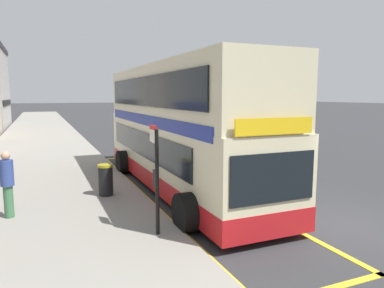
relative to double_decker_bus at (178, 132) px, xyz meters
name	(u,v)px	position (x,y,z in m)	size (l,w,h in m)	color
ground_plane	(111,127)	(2.46, 26.68, -2.07)	(260.00, 260.00, 0.00)	#333335
pavement_near	(41,128)	(-4.54, 26.68, -2.00)	(6.00, 76.00, 0.14)	gray
double_decker_bus	(178,132)	(0.00, 0.00, 0.00)	(3.17, 11.53, 4.40)	beige
bus_bay_markings	(178,189)	(-0.12, -0.26, -2.06)	(2.85, 14.70, 0.01)	yellow
bus_stop_sign	(156,170)	(-2.15, -4.20, -0.41)	(0.09, 0.51, 2.54)	black
parked_car_white_far	(145,121)	(5.12, 22.83, -1.27)	(2.09, 4.20, 1.62)	silver
pedestrian_waiting_near_sign	(7,182)	(-5.44, -1.63, -0.95)	(0.34, 0.34, 1.78)	#3F724C
litter_bin	(106,180)	(-2.71, -0.49, -1.41)	(0.49, 0.49, 1.02)	black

